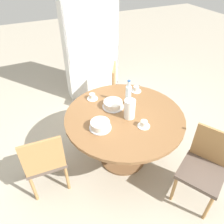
# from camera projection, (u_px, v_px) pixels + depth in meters

# --- Properties ---
(ground_plane) EXTENTS (14.00, 14.00, 0.00)m
(ground_plane) POSITION_uv_depth(u_px,v_px,m) (123.00, 158.00, 2.90)
(ground_plane) COLOR #B2A893
(dining_table) EXTENTS (1.35, 1.35, 0.73)m
(dining_table) POSITION_uv_depth(u_px,v_px,m) (124.00, 126.00, 2.56)
(dining_table) COLOR brown
(dining_table) RESTS_ON ground_plane
(chair_a) EXTENTS (0.57, 0.57, 0.85)m
(chair_a) POSITION_uv_depth(u_px,v_px,m) (204.00, 166.00, 2.22)
(chair_a) COLOR #A87A47
(chair_a) RESTS_ON ground_plane
(chair_b) EXTENTS (0.57, 0.57, 0.85)m
(chair_b) POSITION_uv_depth(u_px,v_px,m) (123.00, 90.00, 3.37)
(chair_b) COLOR #A87A47
(chair_b) RESTS_ON ground_plane
(chair_c) EXTENTS (0.44, 0.44, 0.85)m
(chair_c) POSITION_uv_depth(u_px,v_px,m) (45.00, 159.00, 2.29)
(chair_c) COLOR #A87A47
(chair_c) RESTS_ON ground_plane
(bookshelf) EXTENTS (0.89, 0.28, 1.93)m
(bookshelf) POSITION_uv_depth(u_px,v_px,m) (90.00, 44.00, 3.57)
(bookshelf) COLOR silver
(bookshelf) RESTS_ON ground_plane
(coffee_pot) EXTENTS (0.12, 0.12, 0.26)m
(coffee_pot) POSITION_uv_depth(u_px,v_px,m) (130.00, 108.00, 2.36)
(coffee_pot) COLOR white
(coffee_pot) RESTS_ON dining_table
(water_bottle) EXTENTS (0.07, 0.07, 0.32)m
(water_bottle) POSITION_uv_depth(u_px,v_px,m) (128.00, 95.00, 2.55)
(water_bottle) COLOR silver
(water_bottle) RESTS_ON dining_table
(cake_main) EXTENTS (0.25, 0.25, 0.08)m
(cake_main) POSITION_uv_depth(u_px,v_px,m) (113.00, 104.00, 2.56)
(cake_main) COLOR silver
(cake_main) RESTS_ON dining_table
(cake_second) EXTENTS (0.23, 0.23, 0.08)m
(cake_second) POSITION_uv_depth(u_px,v_px,m) (100.00, 125.00, 2.26)
(cake_second) COLOR silver
(cake_second) RESTS_ON dining_table
(cup_a) EXTENTS (0.13, 0.13, 0.07)m
(cup_a) POSITION_uv_depth(u_px,v_px,m) (144.00, 124.00, 2.29)
(cup_a) COLOR white
(cup_a) RESTS_ON dining_table
(cup_b) EXTENTS (0.13, 0.13, 0.07)m
(cup_b) POSITION_uv_depth(u_px,v_px,m) (136.00, 89.00, 2.83)
(cup_b) COLOR white
(cup_b) RESTS_ON dining_table
(cup_c) EXTENTS (0.13, 0.13, 0.07)m
(cup_c) POSITION_uv_depth(u_px,v_px,m) (92.00, 97.00, 2.69)
(cup_c) COLOR white
(cup_c) RESTS_ON dining_table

